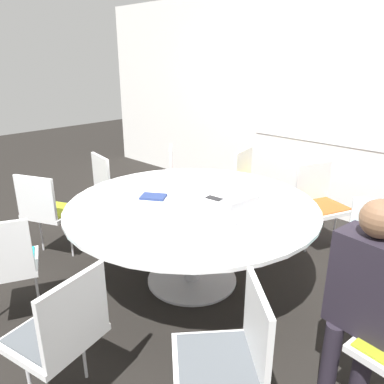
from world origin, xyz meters
name	(u,v)px	position (x,y,z in m)	size (l,w,h in m)	color
ground_plane	(192,280)	(0.00, 0.00, 0.00)	(16.00, 16.00, 0.00)	black
wall_back	(324,104)	(0.00, 2.25, 1.35)	(8.00, 0.07, 2.70)	silver
conference_table	(192,215)	(0.00, 0.00, 0.63)	(2.07, 2.07, 0.73)	#B7B7BC
chair_1	(378,249)	(1.28, 0.68, 0.52)	(0.58, 0.57, 0.87)	silver
chair_2	(320,199)	(0.48, 1.36, 0.52)	(0.55, 0.57, 0.87)	silver
chair_3	(253,180)	(-0.37, 1.40, 0.52)	(0.50, 0.52, 0.87)	silver
chair_4	(182,176)	(-1.09, 0.95, 0.52)	(0.61, 0.61, 0.87)	silver
chair_5	(113,184)	(-1.43, 0.19, 0.52)	(0.51, 0.49, 0.87)	silver
chair_6	(47,208)	(-1.29, -0.66, 0.52)	(0.57, 0.56, 0.87)	silver
chair_7	(3,261)	(-0.56, -1.33, 0.52)	(0.57, 0.58, 0.87)	silver
chair_8	(61,329)	(0.38, -1.39, 0.52)	(0.51, 0.52, 0.87)	silver
chair_9	(230,352)	(1.13, -0.91, 0.52)	(0.61, 0.61, 0.87)	silver
person_0	(366,289)	(1.49, -0.22, 0.72)	(0.39, 0.29, 1.22)	#231E28
laptop	(236,217)	(0.51, -0.07, 0.79)	(0.28, 0.32, 0.21)	silver
spiral_notebook	(153,197)	(-0.33, -0.14, 0.74)	(0.26, 0.24, 0.02)	navy
cell_phone	(214,198)	(0.06, 0.21, 0.74)	(0.15, 0.08, 0.01)	black
handbag	(295,220)	(0.16, 1.52, 0.14)	(0.36, 0.16, 0.28)	#661E56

